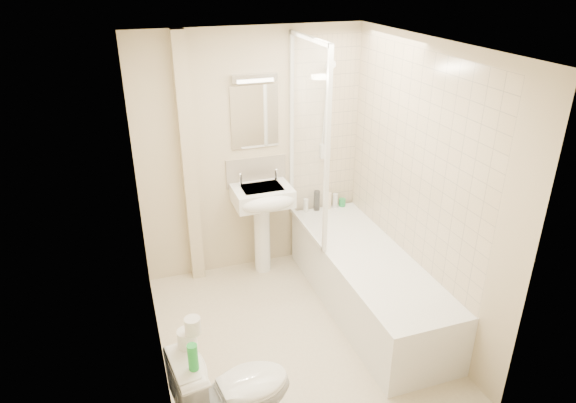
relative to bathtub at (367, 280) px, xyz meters
name	(u,v)px	position (x,y,z in m)	size (l,w,h in m)	color
floor	(295,334)	(-0.75, -0.15, -0.29)	(2.50, 2.50, 0.00)	beige
wall_back	(252,155)	(-0.75, 1.10, 0.91)	(2.20, 0.02, 2.40)	beige
wall_left	(147,231)	(-1.85, -0.15, 0.91)	(0.02, 2.50, 2.40)	beige
wall_right	(421,190)	(0.35, -0.15, 0.91)	(0.02, 2.50, 2.40)	beige
ceiling	(297,45)	(-0.75, -0.15, 2.11)	(2.20, 2.50, 0.02)	white
tile_back	(325,126)	(0.00, 1.09, 1.14)	(0.70, 0.01, 1.75)	beige
tile_right	(413,158)	(0.34, 0.00, 1.14)	(0.01, 2.10, 1.75)	beige
pipe_boxing	(189,165)	(-1.37, 1.04, 0.91)	(0.12, 0.12, 2.40)	beige
splashback	(256,172)	(-0.71, 1.09, 0.74)	(0.60, 0.01, 0.30)	beige
mirror	(255,117)	(-0.71, 1.09, 1.29)	(0.46, 0.01, 0.60)	white
strip_light	(254,78)	(-0.71, 1.06, 1.66)	(0.42, 0.07, 0.07)	silver
bathtub	(367,280)	(0.00, 0.00, 0.00)	(0.70, 2.10, 0.55)	white
shower_screen	(308,140)	(-0.35, 0.65, 1.16)	(0.04, 0.92, 1.80)	white
shower_fixture	(327,115)	(0.00, 1.04, 1.26)	(0.10, 0.16, 0.99)	white
pedestal_sink	(263,206)	(-0.71, 0.86, 0.46)	(0.56, 0.50, 1.07)	white
bottle_white_a	(306,205)	(-0.22, 1.01, 0.33)	(0.05, 0.05, 0.14)	white
bottle_black_b	(317,201)	(-0.10, 1.01, 0.37)	(0.06, 0.06, 0.21)	black
bottle_cream	(329,200)	(0.04, 1.01, 0.35)	(0.05, 0.05, 0.17)	beige
bottle_white_b	(335,200)	(0.11, 1.01, 0.34)	(0.06, 0.06, 0.15)	silver
bottle_green	(342,202)	(0.20, 1.01, 0.30)	(0.07, 0.07, 0.08)	green
toilet	(234,393)	(-1.47, -1.00, 0.10)	(0.80, 0.53, 0.77)	white
toilet_roll_lower	(187,338)	(-1.72, -0.91, 0.53)	(0.12, 0.12, 0.11)	white
toilet_roll_upper	(193,326)	(-1.68, -0.94, 0.64)	(0.10, 0.10, 0.10)	white
green_bottle	(193,357)	(-1.72, -1.12, 0.56)	(0.06, 0.06, 0.17)	green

